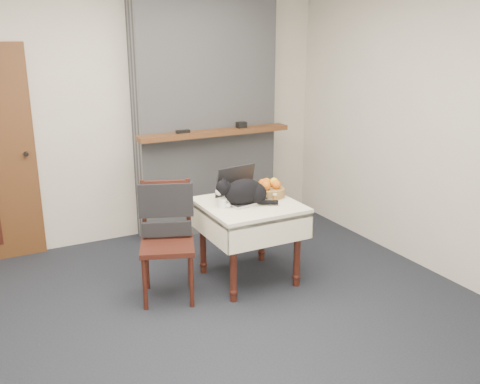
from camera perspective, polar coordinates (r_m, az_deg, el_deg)
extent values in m
plane|color=black|center=(4.10, -4.44, -13.87)|extent=(4.50, 4.50, 0.00)
cube|color=beige|center=(5.49, -13.08, 8.11)|extent=(4.50, 0.02, 2.60)
cube|color=beige|center=(4.92, 20.21, 6.55)|extent=(0.02, 4.00, 2.60)
cylinder|color=black|center=(5.33, -21.85, 3.79)|extent=(0.04, 0.06, 0.04)
cube|color=gray|center=(5.64, -3.72, 8.73)|extent=(1.50, 0.30, 2.60)
cube|color=brown|center=(5.46, -2.66, 6.35)|extent=(1.62, 0.18, 0.05)
cube|color=black|center=(5.31, -6.11, 6.43)|extent=(0.14, 0.04, 0.03)
cube|color=black|center=(5.58, 0.15, 7.17)|extent=(0.10, 0.07, 0.06)
cylinder|color=#3A1410|center=(4.26, -0.71, -7.74)|extent=(0.06, 0.06, 0.64)
sphere|color=#3A1410|center=(4.36, -0.70, -10.61)|extent=(0.07, 0.07, 0.07)
cylinder|color=#3A1410|center=(4.54, 6.11, -6.25)|extent=(0.06, 0.06, 0.64)
sphere|color=#3A1410|center=(4.64, 6.02, -8.98)|extent=(0.07, 0.07, 0.07)
cylinder|color=#3A1410|center=(4.76, -3.97, -5.06)|extent=(0.06, 0.06, 0.64)
sphere|color=#3A1410|center=(4.85, -3.92, -7.69)|extent=(0.07, 0.07, 0.07)
cylinder|color=#3A1410|center=(5.01, 2.34, -3.88)|extent=(0.06, 0.06, 0.64)
sphere|color=#3A1410|center=(5.10, 2.31, -6.41)|extent=(0.07, 0.07, 0.07)
cube|color=white|center=(4.51, 0.96, -1.55)|extent=(0.78, 0.78, 0.06)
cube|color=white|center=(4.23, 3.44, -4.42)|extent=(0.78, 0.01, 0.22)
cube|color=white|center=(4.87, -1.20, -1.51)|extent=(0.78, 0.01, 0.22)
cube|color=white|center=(4.39, -3.48, -3.64)|extent=(0.01, 0.78, 0.22)
cube|color=white|center=(4.73, 5.07, -2.13)|extent=(0.01, 0.78, 0.22)
cube|color=#B7B7BC|center=(4.52, 0.71, -0.92)|extent=(0.42, 0.33, 0.02)
cube|color=black|center=(4.52, 0.71, -0.76)|extent=(0.34, 0.23, 0.00)
cube|color=black|center=(4.61, -0.51, 1.25)|extent=(0.39, 0.13, 0.26)
cube|color=#AED4FF|center=(4.60, -0.49, 1.25)|extent=(0.36, 0.11, 0.24)
ellipsoid|color=black|center=(4.42, 0.40, 0.00)|extent=(0.38, 0.26, 0.22)
ellipsoid|color=black|center=(4.46, 1.69, -0.14)|extent=(0.21, 0.23, 0.18)
sphere|color=black|center=(4.36, -1.76, 0.46)|extent=(0.15, 0.15, 0.13)
ellipsoid|color=white|center=(4.36, -2.29, 0.02)|extent=(0.07, 0.07, 0.06)
ellipsoid|color=white|center=(4.40, -1.36, -0.68)|extent=(0.06, 0.08, 0.09)
cone|color=black|center=(4.31, -1.51, 1.15)|extent=(0.05, 0.05, 0.05)
cone|color=black|center=(4.38, -1.77, 1.40)|extent=(0.05, 0.05, 0.05)
cylinder|color=black|center=(4.44, 2.88, -1.10)|extent=(0.18, 0.13, 0.04)
sphere|color=white|center=(4.37, -1.27, -1.44)|extent=(0.04, 0.04, 0.04)
sphere|color=white|center=(4.45, -1.57, -1.11)|extent=(0.04, 0.04, 0.04)
cylinder|color=white|center=(4.37, -1.87, -1.21)|extent=(0.07, 0.07, 0.08)
cylinder|color=#A16113|center=(4.53, 3.71, -0.70)|extent=(0.03, 0.03, 0.06)
cylinder|color=silver|center=(4.52, 3.72, -0.27)|extent=(0.03, 0.03, 0.01)
cylinder|color=olive|center=(4.68, 3.16, -0.02)|extent=(0.27, 0.27, 0.08)
sphere|color=orange|center=(4.60, 2.80, 0.68)|extent=(0.08, 0.08, 0.08)
sphere|color=orange|center=(4.64, 3.90, 0.80)|extent=(0.08, 0.08, 0.08)
sphere|color=orange|center=(4.70, 2.84, 1.03)|extent=(0.08, 0.08, 0.08)
sphere|color=gold|center=(4.71, 3.65, 1.06)|extent=(0.08, 0.08, 0.08)
sphere|color=orange|center=(4.67, 2.46, 0.93)|extent=(0.08, 0.08, 0.08)
cube|color=black|center=(4.67, 2.87, -0.46)|extent=(0.12, 0.12, 0.01)
cube|color=#3A1410|center=(4.30, -7.76, -5.73)|extent=(0.54, 0.54, 0.04)
cylinder|color=#3A1410|center=(4.24, -10.13, -9.56)|extent=(0.04, 0.04, 0.45)
cylinder|color=#3A1410|center=(4.23, -5.19, -9.40)|extent=(0.04, 0.04, 0.45)
cylinder|color=#3A1410|center=(4.57, -9.92, -7.56)|extent=(0.04, 0.04, 0.45)
cylinder|color=#3A1410|center=(4.56, -5.36, -7.40)|extent=(0.04, 0.04, 0.45)
cylinder|color=#3A1410|center=(4.39, -10.23, -1.89)|extent=(0.04, 0.04, 0.50)
cylinder|color=#3A1410|center=(4.39, -5.52, -1.73)|extent=(0.04, 0.04, 0.50)
cube|color=#3A1410|center=(4.36, -7.93, -0.56)|extent=(0.35, 0.15, 0.28)
cube|color=black|center=(4.35, -7.92, -0.86)|extent=(0.43, 0.21, 0.28)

